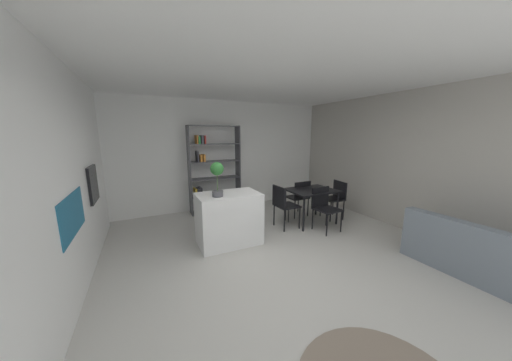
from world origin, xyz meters
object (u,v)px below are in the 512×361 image
open_bookshelf (211,171)px  dining_table (311,193)px  potted_plant_on_island (217,175)px  sofa (498,264)px  dining_chair_near (324,205)px  built_in_oven (93,184)px  kitchen_island (229,219)px  dining_chair_island_side (283,203)px  dining_chair_far (299,195)px  dining_chair_window_side (336,196)px

open_bookshelf → dining_table: size_ratio=2.12×
potted_plant_on_island → sofa: 4.08m
dining_table → dining_chair_near: size_ratio=1.16×
built_in_oven → kitchen_island: bearing=-16.0°
dining_chair_island_side → dining_chair_far: 0.85m
dining_chair_far → open_bookshelf: bearing=-37.4°
dining_chair_window_side → dining_chair_far: 0.84m
kitchen_island → dining_chair_island_side: size_ratio=1.20×
kitchen_island → dining_chair_near: (1.97, -0.25, 0.07)m
open_bookshelf → dining_chair_near: (1.77, -2.11, -0.53)m
dining_chair_island_side → dining_chair_far: dining_chair_island_side is taller
open_bookshelf → dining_chair_far: size_ratio=2.48×
potted_plant_on_island → dining_chair_near: potted_plant_on_island is taller
potted_plant_on_island → dining_chair_near: bearing=-3.8°
open_bookshelf → dining_chair_far: (1.78, -1.25, -0.53)m
dining_table → dining_chair_far: (0.00, 0.43, -0.14)m
built_in_oven → dining_chair_near: bearing=-11.7°
kitchen_island → dining_chair_island_side: 1.27m
dining_chair_far → kitchen_island: bearing=14.8°
built_in_oven → dining_chair_window_side: bearing=-5.0°
dining_chair_island_side → dining_chair_far: bearing=-60.7°
built_in_oven → kitchen_island: size_ratio=0.54×
dining_table → dining_chair_near: (-0.01, -0.43, -0.14)m
open_bookshelf → dining_chair_near: size_ratio=2.46×
dining_chair_window_side → sofa: (0.10, -2.82, -0.27)m
kitchen_island → dining_chair_island_side: (1.25, 0.18, 0.09)m
dining_chair_near → sofa: bearing=-75.2°
dining_table → sofa: size_ratio=0.48×
open_bookshelf → sofa: open_bookshelf is taller
kitchen_island → dining_chair_far: bearing=17.2°
built_in_oven → open_bookshelf: (2.24, 1.28, -0.12)m
open_bookshelf → dining_table: (1.78, -1.68, -0.38)m
dining_chair_near → dining_chair_far: bearing=85.2°
built_in_oven → dining_chair_island_side: (3.29, -0.40, -0.62)m
dining_chair_far → dining_chair_window_side: bearing=145.8°
dining_table → dining_chair_island_side: dining_chair_island_side is taller
dining_chair_far → dining_chair_near: bearing=87.0°
dining_chair_window_side → built_in_oven: bearing=-87.6°
sofa → built_in_oven: bearing=56.2°
kitchen_island → dining_chair_near: size_ratio=1.24×
open_bookshelf → dining_chair_window_side: size_ratio=2.47×
built_in_oven → dining_chair_near: (4.01, -0.83, -0.65)m
potted_plant_on_island → dining_chair_island_side: potted_plant_on_island is taller
dining_chair_window_side → sofa: 2.84m
kitchen_island → potted_plant_on_island: potted_plant_on_island is taller
potted_plant_on_island → open_bookshelf: open_bookshelf is taller
sofa → dining_table: bearing=16.1°
dining_chair_near → dining_chair_far: (0.01, 0.86, -0.00)m
dining_chair_window_side → dining_chair_near: same height
built_in_oven → dining_chair_island_side: built_in_oven is taller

